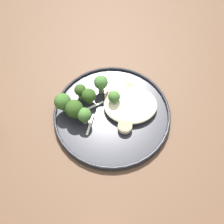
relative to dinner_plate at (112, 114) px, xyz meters
The scene contains 19 objects.
ground 0.75m from the dinner_plate, 98.78° to the right, with size 6.00×6.00×0.00m, color #665B51.
wooden_dining_table 0.10m from the dinner_plate, 98.78° to the right, with size 1.40×1.00×0.74m.
dinner_plate is the anchor object (origin of this frame).
noodle_bed 0.05m from the dinner_plate, 158.25° to the right, with size 0.13×0.11×0.02m.
seared_scallop_rear_pale 0.05m from the dinner_plate, 88.66° to the right, with size 0.03×0.03×0.01m.
seared_scallop_right_edge 0.05m from the dinner_plate, 143.80° to the right, with size 0.04×0.04×0.02m.
seared_scallop_half_hidden 0.08m from the dinner_plate, 124.23° to the right, with size 0.03×0.03×0.01m.
seared_scallop_large_seared 0.09m from the dinner_plate, 166.60° to the right, with size 0.03×0.03×0.01m.
seared_scallop_on_noodles 0.05m from the dinner_plate, 125.14° to the left, with size 0.03×0.03×0.01m.
seared_scallop_center_golden 0.07m from the dinner_plate, 159.07° to the right, with size 0.03×0.03×0.01m.
broccoli_floret_beside_noodles 0.07m from the dinner_plate, 30.70° to the right, with size 0.04×0.04×0.05m.
broccoli_floret_split_head 0.04m from the dinner_plate, 110.02° to the right, with size 0.03×0.03×0.05m.
broccoli_floret_right_tilted 0.08m from the dinner_plate, 69.85° to the right, with size 0.04×0.04×0.06m.
broccoli_floret_rear_charred 0.13m from the dinner_plate, ahead, with size 0.04×0.04×0.06m.
broccoli_floret_near_rim 0.10m from the dinner_plate, ahead, with size 0.04×0.04×0.06m.
broccoli_floret_tall_stalk 0.08m from the dinner_plate, 16.38° to the left, with size 0.03×0.03×0.05m.
broccoli_floret_front_edge 0.10m from the dinner_plate, 34.69° to the right, with size 0.03×0.03×0.05m.
onion_sliver_pale_crescent 0.06m from the dinner_plate, 29.17° to the left, with size 0.06×0.01×0.00m, color silver.
onion_sliver_long_sliver 0.05m from the dinner_plate, 25.56° to the right, with size 0.05×0.01×0.00m, color silver.
Camera 1 is at (0.02, 0.40, 1.38)m, focal length 46.92 mm.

